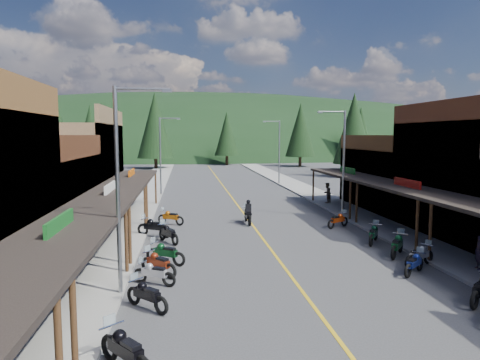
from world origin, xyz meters
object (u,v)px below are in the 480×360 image
object	(u,v)px
pine_3	(227,134)
bike_west_4	(147,294)
pine_2	(155,125)
pedestrian_east_b	(327,193)
shop_west_3	(63,171)
bike_west_8	(168,233)
streetlight_0	(121,181)
pine_11	(354,128)
pine_8	(59,137)
pine_9	(360,134)
bike_west_9	(154,226)
pine_4	(300,130)
bike_east_5	(414,262)
pine_7	(59,130)
bike_west_10	(171,216)
pine_5	(355,127)
bike_west_7	(165,252)
bike_west_6	(158,262)
shop_east_3	(405,179)
bike_east_8	(374,233)
streetlight_2	(342,159)
pedestrian_east_a	(479,252)
pine_6	(423,134)
shop_west_2	(14,203)
pine_10	(102,132)
streetlight_1	(162,152)
rider_on_bike	(248,214)
bike_east_9	(338,219)
bike_east_7	(397,244)
streetlight_3	(278,149)
bike_west_3	(125,349)
bike_east_6	(419,254)
pine_1	(91,130)

from	to	relation	value
pine_3	bike_west_4	world-z (taller)	pine_3
pine_2	pedestrian_east_b	distance (m)	47.78
shop_west_3	bike_west_8	distance (m)	12.70
streetlight_0	pine_11	world-z (taller)	pine_11
pine_3	pine_8	xyz separation A→B (m)	(-26.00, -26.00, -0.51)
pine_9	bike_west_9	size ratio (longest dim) A/B	4.63
pine_4	pine_8	distance (m)	44.74
shop_west_3	bike_east_5	world-z (taller)	shop_west_3
pine_7	bike_west_10	bearing A→B (deg)	-69.04
streetlight_0	pine_5	distance (m)	88.17
shop_west_3	bike_west_7	distance (m)	15.98
pine_7	streetlight_0	bearing A→B (deg)	-73.01
bike_west_6	bike_east_5	size ratio (longest dim) A/B	1.12
pine_5	bike_west_8	distance (m)	80.70
pine_3	bike_west_9	size ratio (longest dim) A/B	4.72
pine_4	shop_east_3	bearing A→B (deg)	-94.98
shop_west_3	bike_east_8	world-z (taller)	shop_west_3
pine_4	streetlight_2	bearing A→B (deg)	-101.99
pedestrian_east_a	pine_7	bearing A→B (deg)	-142.43
pine_6	pine_4	bearing A→B (deg)	-171.87
shop_west_2	pine_10	size ratio (longest dim) A/B	0.94
bike_east_5	streetlight_1	bearing A→B (deg)	165.21
streetlight_1	pine_5	bearing A→B (deg)	50.68
streetlight_1	bike_west_6	xyz separation A→B (m)	(1.15, -25.73, -3.85)
pine_6	bike_west_9	world-z (taller)	pine_6
pine_3	pine_7	distance (m)	37.37
rider_on_bike	bike_east_9	bearing A→B (deg)	-19.37
bike_east_8	pedestrian_east_b	bearing A→B (deg)	116.33
bike_west_4	pine_4	bearing A→B (deg)	25.42
bike_west_4	shop_east_3	bearing A→B (deg)	-1.46
streetlight_1	bike_east_7	distance (m)	27.78
pine_5	bike_east_5	world-z (taller)	pine_5
pine_10	bike_west_8	distance (m)	49.91
pine_6	bike_west_7	distance (m)	84.04
pine_3	pine_7	size ratio (longest dim) A/B	0.88
pedestrian_east_b	shop_west_2	bearing A→B (deg)	-12.29
streetlight_2	rider_on_bike	world-z (taller)	streetlight_2
bike_east_5	bike_east_8	size ratio (longest dim) A/B	0.89
rider_on_bike	pine_4	bearing A→B (deg)	70.79
rider_on_bike	pedestrian_east_b	size ratio (longest dim) A/B	1.28
shop_west_2	bike_west_9	distance (m)	7.74
pine_8	bike_west_8	xyz separation A→B (m)	(16.42, -37.94, -5.37)
shop_west_3	streetlight_3	bearing A→B (deg)	42.04
bike_west_7	bike_west_10	world-z (taller)	bike_west_7
bike_west_10	bike_east_5	world-z (taller)	bike_west_10
bike_west_3	bike_west_6	xyz separation A→B (m)	(0.37, 7.76, -0.04)
pine_2	bike_east_7	xyz separation A→B (m)	(16.17, -60.19, -7.35)
bike_east_6	pine_8	bearing A→B (deg)	-173.60
pine_1	pedestrian_east_a	bearing A→B (deg)	-66.54
pine_9	bike_west_8	size ratio (longest dim) A/B	5.05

